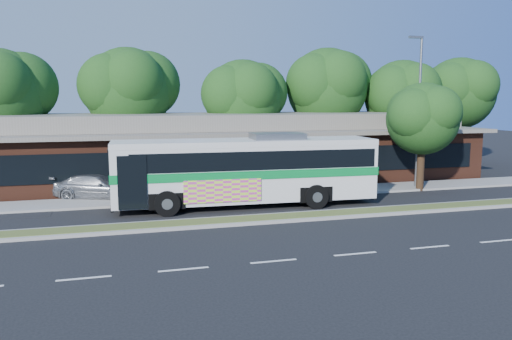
# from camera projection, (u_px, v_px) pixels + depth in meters

# --- Properties ---
(ground) EXTENTS (120.00, 120.00, 0.00)m
(ground) POSITION_uv_depth(u_px,v_px,m) (304.00, 221.00, 22.19)
(ground) COLOR black
(ground) RESTS_ON ground
(median_strip) EXTENTS (26.00, 1.10, 0.15)m
(median_strip) POSITION_uv_depth(u_px,v_px,m) (299.00, 216.00, 22.76)
(median_strip) COLOR #465A26
(median_strip) RESTS_ON ground
(sidewalk) EXTENTS (44.00, 2.60, 0.12)m
(sidewalk) POSITION_uv_depth(u_px,v_px,m) (263.00, 194.00, 28.29)
(sidewalk) COLOR gray
(sidewalk) RESTS_ON ground
(plaza_building) EXTENTS (33.20, 11.20, 4.45)m
(plaza_building) POSITION_uv_depth(u_px,v_px,m) (236.00, 147.00, 34.29)
(plaza_building) COLOR #4F2619
(plaza_building) RESTS_ON ground
(lamp_post) EXTENTS (0.93, 0.18, 9.07)m
(lamp_post) POSITION_uv_depth(u_px,v_px,m) (418.00, 108.00, 29.80)
(lamp_post) COLOR slate
(lamp_post) RESTS_ON ground
(tree_bg_a) EXTENTS (6.47, 5.80, 8.63)m
(tree_bg_a) POSITION_uv_depth(u_px,v_px,m) (7.00, 92.00, 31.93)
(tree_bg_a) COLOR black
(tree_bg_a) RESTS_ON ground
(tree_bg_b) EXTENTS (6.69, 6.00, 9.00)m
(tree_bg_b) POSITION_uv_depth(u_px,v_px,m) (134.00, 89.00, 34.99)
(tree_bg_b) COLOR black
(tree_bg_b) RESTS_ON ground
(tree_bg_c) EXTENTS (6.24, 5.60, 8.26)m
(tree_bg_c) POSITION_uv_depth(u_px,v_px,m) (248.00, 97.00, 36.23)
(tree_bg_c) COLOR black
(tree_bg_c) RESTS_ON ground
(tree_bg_d) EXTENTS (6.91, 6.20, 9.37)m
(tree_bg_d) POSITION_uv_depth(u_px,v_px,m) (331.00, 86.00, 38.97)
(tree_bg_d) COLOR black
(tree_bg_d) RESTS_ON ground
(tree_bg_e) EXTENTS (6.47, 5.80, 8.50)m
(tree_bg_e) POSITION_uv_depth(u_px,v_px,m) (406.00, 95.00, 39.69)
(tree_bg_e) COLOR black
(tree_bg_e) RESTS_ON ground
(tree_bg_f) EXTENTS (6.69, 6.00, 8.92)m
(tree_bg_f) POSITION_uv_depth(u_px,v_px,m) (462.00, 92.00, 42.22)
(tree_bg_f) COLOR black
(tree_bg_f) RESTS_ON ground
(transit_bus) EXTENTS (13.27, 3.47, 3.69)m
(transit_bus) POSITION_uv_depth(u_px,v_px,m) (247.00, 166.00, 25.10)
(transit_bus) COLOR silver
(transit_bus) RESTS_ON ground
(sedan) EXTENTS (5.04, 3.45, 1.35)m
(sedan) POSITION_uv_depth(u_px,v_px,m) (97.00, 187.00, 27.14)
(sedan) COLOR #9C9EA2
(sedan) RESTS_ON ground
(sidewalk_tree) EXTENTS (4.69, 4.21, 6.37)m
(sidewalk_tree) POSITION_uv_depth(u_px,v_px,m) (426.00, 117.00, 29.34)
(sidewalk_tree) COLOR black
(sidewalk_tree) RESTS_ON ground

